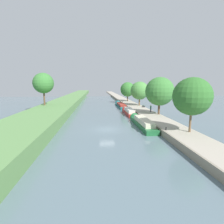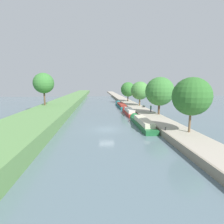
{
  "view_description": "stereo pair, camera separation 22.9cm",
  "coord_description": "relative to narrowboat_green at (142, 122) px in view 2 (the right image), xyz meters",
  "views": [
    {
      "loc": [
        -1.81,
        -28.49,
        7.51
      ],
      "look_at": [
        1.94,
        11.89,
        1.0
      ],
      "focal_mm": 28.03,
      "sensor_mm": 36.0,
      "label": 1
    },
    {
      "loc": [
        -1.58,
        -28.51,
        7.51
      ],
      "look_at": [
        1.94,
        11.89,
        1.0
      ],
      "focal_mm": 28.03,
      "sensor_mm": 36.0,
      "label": 2
    }
  ],
  "objects": [
    {
      "name": "tree_rightbank_midfar",
      "position": [
        5.19,
        22.72,
        4.84
      ],
      "size": [
        5.55,
        5.55,
        7.36
      ],
      "color": "brown",
      "rests_on": "right_towpath"
    },
    {
      "name": "tree_rightbank_far",
      "position": [
        4.02,
        36.78,
        4.8
      ],
      "size": [
        5.56,
        5.56,
        7.33
      ],
      "color": "#4C3828",
      "rests_on": "right_towpath"
    },
    {
      "name": "mooring_bollard_near",
      "position": [
        1.78,
        -6.64,
        0.49
      ],
      "size": [
        0.16,
        0.16,
        0.45
      ],
      "color": "black",
      "rests_on": "right_towpath"
    },
    {
      "name": "right_towpath",
      "position": [
        3.71,
        -1.84,
        -0.19
      ],
      "size": [
        4.47,
        260.0,
        0.9
      ],
      "color": "#A89E8E",
      "rests_on": "ground_plane"
    },
    {
      "name": "narrowboat_teal",
      "position": [
        -0.01,
        27.62,
        -0.12
      ],
      "size": [
        2.15,
        15.07,
        2.04
      ],
      "color": "#195B60",
      "rests_on": "ground_plane"
    },
    {
      "name": "tree_rightbank_near",
      "position": [
        4.7,
        -7.8,
        5.21
      ],
      "size": [
        5.17,
        5.17,
        7.54
      ],
      "color": "brown",
      "rests_on": "right_towpath"
    },
    {
      "name": "ground_plane",
      "position": [
        -6.46,
        -1.84,
        -0.63
      ],
      "size": [
        160.0,
        160.0,
        0.0
      ],
      "primitive_type": "plane",
      "color": "slate"
    },
    {
      "name": "mooring_bollard_far",
      "position": [
        1.78,
        34.26,
        0.49
      ],
      "size": [
        0.16,
        0.16,
        0.45
      ],
      "color": "black",
      "rests_on": "right_towpath"
    },
    {
      "name": "narrowboat_red",
      "position": [
        -0.03,
        12.78,
        -0.01
      ],
      "size": [
        1.82,
        10.55,
        2.07
      ],
      "color": "maroon",
      "rests_on": "ground_plane"
    },
    {
      "name": "stone_quay",
      "position": [
        1.35,
        -1.84,
        -0.16
      ],
      "size": [
        0.25,
        260.0,
        0.95
      ],
      "color": "gray",
      "rests_on": "ground_plane"
    },
    {
      "name": "person_walking",
      "position": [
        4.79,
        10.0,
        1.14
      ],
      "size": [
        0.34,
        0.34,
        1.66
      ],
      "color": "#282D42",
      "rests_on": "right_towpath"
    },
    {
      "name": "tree_rightbank_midnear",
      "position": [
        5.54,
        6.61,
        5.28
      ],
      "size": [
        6.19,
        6.19,
        8.12
      ],
      "color": "brown",
      "rests_on": "right_towpath"
    },
    {
      "name": "park_bench",
      "position": [
        5.49,
        18.75,
        0.61
      ],
      "size": [
        0.44,
        1.5,
        0.47
      ],
      "color": "#333338",
      "rests_on": "right_towpath"
    },
    {
      "name": "narrowboat_green",
      "position": [
        0.0,
        0.0,
        0.0
      ],
      "size": [
        2.0,
        12.66,
        2.13
      ],
      "color": "#1E6033",
      "rests_on": "ground_plane"
    },
    {
      "name": "left_grassy_bank",
      "position": [
        -18.84,
        -1.84,
        0.37
      ],
      "size": [
        8.9,
        260.0,
        2.01
      ],
      "color": "#5B894C",
      "rests_on": "ground_plane"
    },
    {
      "name": "tree_leftbank_downstream",
      "position": [
        -21.65,
        16.56,
        7.09
      ],
      "size": [
        5.24,
        5.24,
        8.35
      ],
      "color": "brown",
      "rests_on": "left_grassy_bank"
    }
  ]
}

